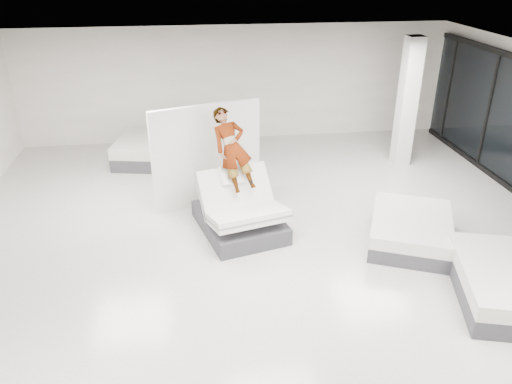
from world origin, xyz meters
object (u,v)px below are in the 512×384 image
(person, at_px, (233,166))
(divider_panel, at_px, (207,155))
(hero_bed, at_px, (240,214))
(remote, at_px, (250,181))
(flat_bed_right_far, at_px, (411,230))
(column, at_px, (407,103))
(flat_bed_right_near, at_px, (511,284))
(flat_bed_left_far, at_px, (162,150))

(person, bearing_deg, divider_panel, 98.93)
(hero_bed, bearing_deg, remote, 12.27)
(person, distance_m, divider_panel, 1.14)
(remote, relative_size, flat_bed_right_far, 0.06)
(flat_bed_right_far, xyz_separation_m, column, (1.34, 3.76, 1.34))
(person, relative_size, remote, 11.89)
(divider_panel, height_order, flat_bed_right_near, divider_panel)
(flat_bed_right_far, bearing_deg, remote, 162.73)
(hero_bed, relative_size, divider_panel, 0.91)
(flat_bed_right_far, relative_size, flat_bed_left_far, 0.92)
(remote, bearing_deg, flat_bed_left_far, 101.34)
(flat_bed_right_far, distance_m, flat_bed_right_near, 2.04)
(flat_bed_left_far, bearing_deg, remote, -64.00)
(person, bearing_deg, flat_bed_left_far, 99.14)
(flat_bed_right_near, bearing_deg, flat_bed_right_far, 114.26)
(person, distance_m, flat_bed_right_far, 3.57)
(remote, relative_size, flat_bed_left_far, 0.06)
(flat_bed_right_far, relative_size, flat_bed_right_near, 0.96)
(remote, bearing_deg, flat_bed_right_far, -31.92)
(flat_bed_right_near, height_order, flat_bed_left_far, flat_bed_left_far)
(hero_bed, distance_m, divider_panel, 1.63)
(person, xyz_separation_m, flat_bed_right_far, (3.22, -1.19, -0.98))
(hero_bed, height_order, flat_bed_left_far, hero_bed)
(column, bearing_deg, flat_bed_right_near, -95.14)
(remote, bearing_deg, hero_bed, 177.61)
(person, relative_size, flat_bed_left_far, 0.66)
(hero_bed, xyz_separation_m, flat_bed_right_near, (3.97, -2.72, -0.09))
(hero_bed, distance_m, flat_bed_right_near, 4.81)
(hero_bed, height_order, flat_bed_right_far, hero_bed)
(flat_bed_right_far, height_order, flat_bed_left_far, flat_bed_left_far)
(hero_bed, distance_m, person, 0.93)
(remote, distance_m, divider_panel, 1.52)
(flat_bed_right_far, bearing_deg, divider_panel, 148.78)
(remote, height_order, flat_bed_right_near, remote)
(hero_bed, distance_m, remote, 0.70)
(flat_bed_right_far, height_order, column, column)
(hero_bed, relative_size, flat_bed_right_near, 0.90)
(flat_bed_right_far, relative_size, column, 0.72)
(flat_bed_right_far, bearing_deg, flat_bed_left_far, 135.43)
(column, bearing_deg, divider_panel, -162.91)
(flat_bed_right_far, bearing_deg, column, 70.36)
(flat_bed_left_far, bearing_deg, flat_bed_right_far, -44.57)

